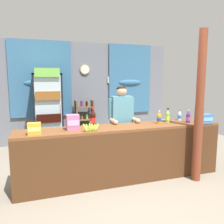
# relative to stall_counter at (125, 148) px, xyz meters

# --- Properties ---
(ground_plane) EXTENTS (8.16, 8.16, 0.00)m
(ground_plane) POSITION_rel_stall_counter_xyz_m (-0.13, 0.88, -0.56)
(ground_plane) COLOR gray
(back_wall_curtained) EXTENTS (4.85, 0.22, 2.64)m
(back_wall_curtained) POSITION_rel_stall_counter_xyz_m (-0.13, 2.81, 0.80)
(back_wall_curtained) COLOR slate
(back_wall_curtained) RESTS_ON ground
(stall_counter) EXTENTS (3.41, 0.56, 0.91)m
(stall_counter) POSITION_rel_stall_counter_xyz_m (0.00, 0.00, 0.00)
(stall_counter) COLOR brown
(stall_counter) RESTS_ON ground
(timber_post) EXTENTS (0.17, 0.14, 2.45)m
(timber_post) POSITION_rel_stall_counter_xyz_m (1.16, -0.31, 0.61)
(timber_post) COLOR brown
(timber_post) RESTS_ON ground
(drink_fridge) EXTENTS (0.67, 0.63, 1.93)m
(drink_fridge) POSITION_rel_stall_counter_xyz_m (-1.09, 2.33, 0.49)
(drink_fridge) COLOR black
(drink_fridge) RESTS_ON ground
(bottle_shelf_rack) EXTENTS (0.48, 0.28, 1.13)m
(bottle_shelf_rack) POSITION_rel_stall_counter_xyz_m (-0.16, 2.53, 0.02)
(bottle_shelf_rack) COLOR brown
(bottle_shelf_rack) RESTS_ON ground
(plastic_lawn_chair) EXTENTS (0.52, 0.52, 0.86)m
(plastic_lawn_chair) POSITION_rel_stall_counter_xyz_m (0.54, 1.65, -0.07)
(plastic_lawn_chair) COLOR #3884D6
(plastic_lawn_chair) RESTS_ON ground
(shopkeeper) EXTENTS (0.50, 0.42, 1.55)m
(shopkeeper) POSITION_rel_stall_counter_xyz_m (0.14, 0.55, 0.41)
(shopkeeper) COLOR #28282D
(shopkeeper) RESTS_ON ground
(soda_bottle_cola) EXTENTS (0.10, 0.10, 0.32)m
(soda_bottle_cola) POSITION_rel_stall_counter_xyz_m (-0.47, 0.27, 0.48)
(soda_bottle_cola) COLOR black
(soda_bottle_cola) RESTS_ON stall_counter
(soda_bottle_lime_soda) EXTENTS (0.08, 0.08, 0.26)m
(soda_bottle_lime_soda) POSITION_rel_stall_counter_xyz_m (0.90, 0.21, 0.45)
(soda_bottle_lime_soda) COLOR #75C64C
(soda_bottle_lime_soda) RESTS_ON stall_counter
(soda_bottle_grape_soda) EXTENTS (0.07, 0.07, 0.24)m
(soda_bottle_grape_soda) POSITION_rel_stall_counter_xyz_m (1.22, 0.05, 0.44)
(soda_bottle_grape_soda) COLOR #56286B
(soda_bottle_grape_soda) RESTS_ON stall_counter
(soda_bottle_water) EXTENTS (0.07, 0.07, 0.20)m
(soda_bottle_water) POSITION_rel_stall_counter_xyz_m (1.21, 0.30, 0.43)
(soda_bottle_water) COLOR silver
(soda_bottle_water) RESTS_ON stall_counter
(soda_bottle_orange_soda) EXTENTS (0.07, 0.07, 0.24)m
(soda_bottle_orange_soda) POSITION_rel_stall_counter_xyz_m (0.68, 0.13, 0.44)
(soda_bottle_orange_soda) COLOR orange
(soda_bottle_orange_soda) RESTS_ON stall_counter
(snack_box_choco_powder) EXTENTS (0.18, 0.12, 0.17)m
(snack_box_choco_powder) POSITION_rel_stall_counter_xyz_m (-1.38, -0.02, 0.43)
(snack_box_choco_powder) COLOR gold
(snack_box_choco_powder) RESTS_ON stall_counter
(snack_box_wafer) EXTENTS (0.19, 0.16, 0.23)m
(snack_box_wafer) POSITION_rel_stall_counter_xyz_m (-0.82, 0.12, 0.46)
(snack_box_wafer) COLOR #B76699
(snack_box_wafer) RESTS_ON stall_counter
(snack_box_biscuit) EXTENTS (0.21, 0.14, 0.17)m
(snack_box_biscuit) POSITION_rel_stall_counter_xyz_m (1.46, -0.10, 0.43)
(snack_box_biscuit) COLOR #3D75B7
(snack_box_biscuit) RESTS_ON stall_counter
(banana_bunch) EXTENTS (0.27, 0.06, 0.16)m
(banana_bunch) POSITION_rel_stall_counter_xyz_m (-0.59, -0.09, 0.40)
(banana_bunch) COLOR #B7C647
(banana_bunch) RESTS_ON stall_counter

